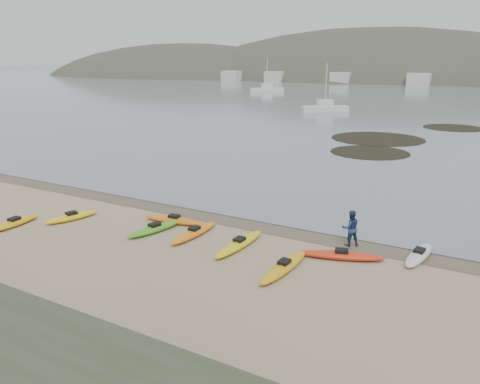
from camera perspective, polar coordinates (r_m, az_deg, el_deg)
The scene contains 6 objects.
ground at distance 25.40m, azimuth 0.00°, elevation -3.26°, with size 600.00×600.00×0.00m, color tan.
wet_sand at distance 25.15m, azimuth -0.34°, elevation -3.44°, with size 60.00×60.00×0.00m, color brown.
kayaks at distance 22.37m, azimuth -4.00°, elevation -5.54°, with size 19.94×9.01×0.34m.
person_east at distance 22.13m, azimuth 13.33°, elevation -4.30°, with size 0.83×0.65×1.70m, color navy.
kelp_mats at distance 54.13m, azimuth 18.85°, elevation 6.20°, with size 14.99×28.71×0.04m.
moored_boats at distance 102.11m, azimuth 25.57°, elevation 9.98°, with size 108.04×96.80×1.23m.
Camera 1 is at (11.80, -20.90, 8.31)m, focal length 35.00 mm.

